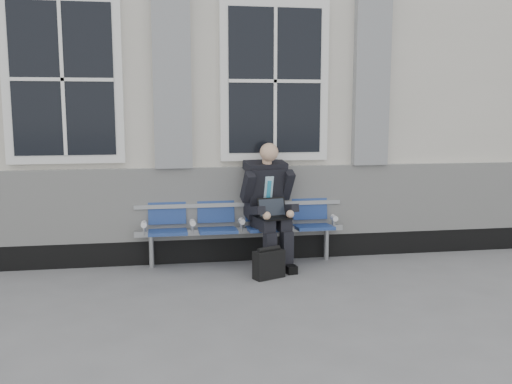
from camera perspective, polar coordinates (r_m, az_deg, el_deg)
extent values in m
plane|color=slate|center=(5.97, 1.22, -10.42)|extent=(70.00, 70.00, 0.00)
cube|color=beige|center=(9.11, -2.93, 9.50)|extent=(14.00, 4.00, 4.20)
cube|color=black|center=(7.31, -0.95, -5.64)|extent=(14.00, 0.10, 0.30)
cube|color=silver|center=(7.18, -0.95, -1.01)|extent=(14.00, 0.08, 0.90)
cube|color=gray|center=(7.00, -8.43, 12.21)|extent=(0.45, 0.14, 2.40)
cube|color=gray|center=(7.49, 11.50, 11.88)|extent=(0.45, 0.14, 2.40)
cube|color=white|center=(7.10, -18.73, 10.60)|extent=(1.35, 0.10, 1.95)
cube|color=black|center=(7.05, -18.79, 10.61)|extent=(1.15, 0.02, 1.75)
cube|color=white|center=(7.15, 1.84, 11.01)|extent=(1.35, 0.10, 1.95)
cube|color=black|center=(7.10, 1.92, 11.03)|extent=(1.15, 0.02, 1.75)
cube|color=#9EA0A3|center=(7.08, -1.50, -3.88)|extent=(2.60, 0.07, 0.07)
cube|color=#9EA0A3|center=(7.13, -1.64, -1.24)|extent=(2.60, 0.05, 0.05)
cylinder|color=#9EA0A3|center=(7.06, -10.41, -5.92)|extent=(0.06, 0.06, 0.39)
cylinder|color=#9EA0A3|center=(7.36, 7.06, -5.26)|extent=(0.06, 0.06, 0.39)
cube|color=navy|center=(6.92, -8.81, -3.99)|extent=(0.46, 0.42, 0.07)
cube|color=navy|center=(7.08, -8.89, -1.58)|extent=(0.46, 0.10, 0.40)
cube|color=navy|center=(6.96, -3.86, -3.85)|extent=(0.46, 0.42, 0.07)
cube|color=navy|center=(7.11, -4.05, -1.45)|extent=(0.46, 0.10, 0.40)
cube|color=navy|center=(7.04, 1.02, -3.69)|extent=(0.46, 0.42, 0.07)
cube|color=navy|center=(7.19, 0.71, -1.32)|extent=(0.46, 0.10, 0.40)
cube|color=navy|center=(7.17, 5.74, -3.50)|extent=(0.46, 0.42, 0.07)
cube|color=navy|center=(7.32, 5.34, -1.18)|extent=(0.46, 0.10, 0.40)
cylinder|color=white|center=(6.94, -11.15, -3.19)|extent=(0.07, 0.12, 0.07)
cylinder|color=white|center=(6.94, -6.36, -3.07)|extent=(0.07, 0.12, 0.07)
cylinder|color=white|center=(7.00, -1.44, -2.92)|extent=(0.07, 0.12, 0.07)
cylinder|color=white|center=(7.11, 3.35, -2.76)|extent=(0.07, 0.12, 0.07)
cylinder|color=white|center=(7.26, 7.83, -2.59)|extent=(0.07, 0.12, 0.07)
cube|color=black|center=(6.73, 1.61, -7.78)|extent=(0.17, 0.30, 0.10)
cube|color=black|center=(6.82, 3.28, -7.59)|extent=(0.17, 0.30, 0.10)
cube|color=black|center=(6.74, 1.41, -6.03)|extent=(0.15, 0.16, 0.47)
cube|color=black|center=(6.82, 3.07, -5.86)|extent=(0.15, 0.16, 0.47)
cube|color=black|center=(6.88, 0.67, -3.16)|extent=(0.24, 0.50, 0.15)
cube|color=black|center=(6.96, 2.31, -3.03)|extent=(0.24, 0.50, 0.15)
cube|color=black|center=(7.06, 0.84, 0.03)|extent=(0.51, 0.44, 0.67)
cube|color=#ADD3E4|center=(6.94, 1.24, 0.06)|extent=(0.12, 0.12, 0.38)
cube|color=#2997C3|center=(6.93, 1.27, -0.13)|extent=(0.06, 0.09, 0.32)
cube|color=black|center=(6.99, 0.95, 2.59)|extent=(0.55, 0.35, 0.15)
cylinder|color=#DAAC88|center=(6.93, 1.11, 3.16)|extent=(0.12, 0.12, 0.11)
sphere|color=#DAAC88|center=(6.86, 1.32, 4.00)|extent=(0.22, 0.22, 0.22)
cube|color=black|center=(6.86, -0.81, 0.50)|extent=(0.16, 0.32, 0.40)
cube|color=black|center=(7.05, 3.10, 0.71)|extent=(0.16, 0.32, 0.40)
cube|color=black|center=(6.73, 0.10, -1.85)|extent=(0.16, 0.34, 0.15)
cube|color=black|center=(6.90, 3.41, -1.62)|extent=(0.16, 0.34, 0.15)
sphere|color=#DAAC88|center=(6.63, 1.08, -2.39)|extent=(0.10, 0.10, 0.10)
sphere|color=#DAAC88|center=(6.74, 3.43, -2.22)|extent=(0.10, 0.10, 0.10)
cube|color=black|center=(6.77, 1.98, -2.62)|extent=(0.39, 0.31, 0.02)
cube|color=black|center=(6.86, 1.58, -1.52)|extent=(0.36, 0.16, 0.23)
cube|color=black|center=(6.86, 1.61, -1.53)|extent=(0.33, 0.13, 0.19)
cube|color=black|center=(6.54, 1.29, -7.25)|extent=(0.39, 0.28, 0.32)
cylinder|color=black|center=(6.49, 1.30, -5.73)|extent=(0.28, 0.17, 0.06)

